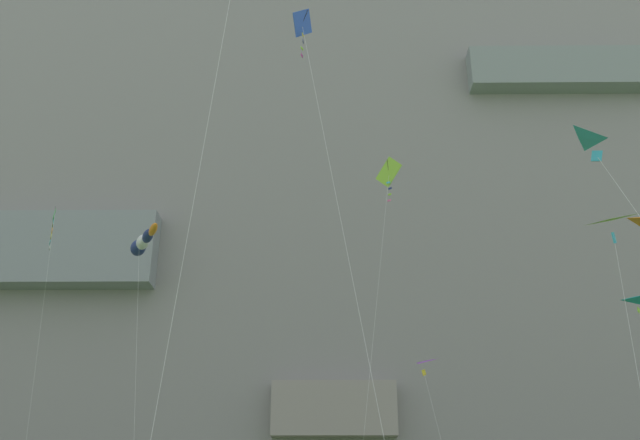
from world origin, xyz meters
The scene contains 8 objects.
cliff_face centered at (-0.01, 67.65, 39.11)m, with size 180.00×29.32×78.27m.
kite_delta_upper_right centered at (8.67, 17.89, 11.09)m, with size 1.64×2.35×11.55m.
kite_diamond_mid_center centered at (3.18, 34.80, 21.80)m, with size 3.69×2.86×23.57m.
kite_windsock_upper_mid centered at (-11.04, 33.56, 17.42)m, with size 3.03×5.68×18.15m.
kite_delta_high_center centered at (4.57, 34.90, 10.04)m, with size 1.93×6.31×10.60m.
kite_banner_far_left centered at (-18.90, 39.60, 20.32)m, with size 2.84×6.27×21.17m.
kite_delta_upper_left centered at (7.74, 14.56, 12.17)m, with size 2.75×5.32×12.74m.
kite_diamond_high_left centered at (-1.23, 17.18, 18.20)m, with size 3.37×3.37×20.25m.
Camera 1 is at (-0.61, -3.09, 2.51)m, focal length 39.19 mm.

